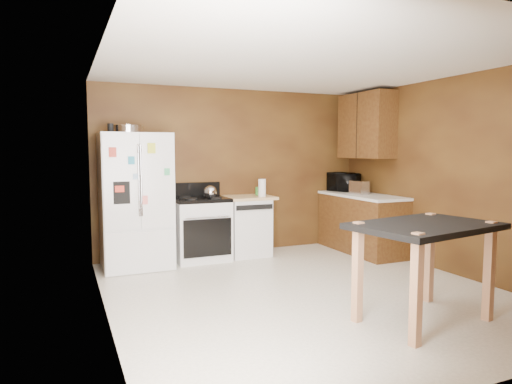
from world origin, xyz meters
TOP-DOWN VIEW (x-y plane):
  - floor at (0.00, 0.00)m, footprint 4.50×4.50m
  - ceiling at (0.00, 0.00)m, footprint 4.50×4.50m
  - wall_back at (0.00, 2.25)m, footprint 4.20×0.00m
  - wall_front at (0.00, -2.25)m, footprint 4.20×0.00m
  - wall_left at (-2.10, 0.00)m, footprint 0.00×4.50m
  - wall_right at (2.10, 0.00)m, footprint 0.00×4.50m
  - roasting_pan at (-1.62, 1.92)m, footprint 0.41×0.41m
  - pen_cup at (-1.85, 1.79)m, footprint 0.08×0.08m
  - kettle at (-0.54, 1.77)m, footprint 0.18×0.18m
  - paper_towel at (0.27, 1.81)m, footprint 0.12×0.12m
  - green_canister at (0.32, 2.03)m, footprint 0.14×0.14m
  - toaster at (1.76, 1.46)m, footprint 0.19×0.29m
  - microwave at (1.82, 1.98)m, footprint 0.48×0.58m
  - refrigerator at (-1.55, 1.86)m, footprint 0.90×0.80m
  - gas_range at (-0.64, 1.92)m, footprint 0.76×0.68m
  - dishwasher at (0.08, 1.95)m, footprint 0.78×0.63m
  - right_cabinets at (1.84, 1.48)m, footprint 0.63×1.58m
  - island at (0.57, -1.17)m, footprint 1.42×1.07m

SIDE VIEW (x-z plane):
  - floor at x=0.00m, z-range 0.00..0.00m
  - dishwasher at x=0.08m, z-range 0.01..0.90m
  - gas_range at x=-0.64m, z-range -0.09..1.01m
  - island at x=0.57m, z-range 0.31..1.24m
  - refrigerator at x=-1.55m, z-range 0.00..1.80m
  - right_cabinets at x=1.84m, z-range -0.32..2.13m
  - green_canister at x=0.32m, z-range 0.89..1.01m
  - kettle at x=-0.54m, z-range 0.90..1.08m
  - toaster at x=1.76m, z-range 0.90..1.10m
  - paper_towel at x=0.27m, z-range 0.89..1.15m
  - microwave at x=1.82m, z-range 0.90..1.18m
  - wall_back at x=0.00m, z-range -0.85..3.35m
  - wall_front at x=0.00m, z-range -0.85..3.35m
  - wall_left at x=-2.10m, z-range -1.00..3.50m
  - wall_right at x=2.10m, z-range -1.00..3.50m
  - roasting_pan at x=-1.62m, z-range 1.80..1.90m
  - pen_cup at x=-1.85m, z-range 1.80..1.91m
  - ceiling at x=0.00m, z-range 2.50..2.50m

